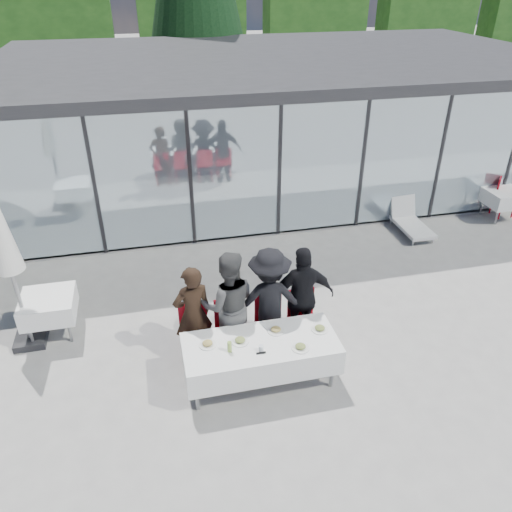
{
  "coord_description": "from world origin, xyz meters",
  "views": [
    {
      "loc": [
        -1.8,
        -5.92,
        5.47
      ],
      "look_at": [
        -0.15,
        1.2,
        1.19
      ],
      "focal_mm": 35.0,
      "sensor_mm": 36.0,
      "label": 1
    }
  ],
  "objects_px": {
    "diner_chair_a": "(194,330)",
    "diner_chair_d": "(302,315)",
    "juice_bottle": "(230,347)",
    "spare_table_right": "(503,197)",
    "plate_c": "(276,330)",
    "market_umbrella": "(1,237)",
    "plate_a": "(208,344)",
    "diner_b": "(229,305)",
    "diner_a": "(193,314)",
    "plate_b": "(240,341)",
    "spare_table_left": "(49,306)",
    "diner_d": "(303,297)",
    "lounger": "(409,220)",
    "diner_chair_b": "(229,325)",
    "spare_chair_b": "(397,195)",
    "diner_c": "(269,300)",
    "plate_extra": "(300,347)",
    "folded_eyeglasses": "(261,353)",
    "dining_table": "(261,353)",
    "diner_chair_c": "(269,320)",
    "spare_chair_a": "(501,195)"
  },
  "relations": [
    {
      "from": "diner_chair_a",
      "to": "market_umbrella",
      "type": "bearing_deg",
      "value": 159.7
    },
    {
      "from": "diner_chair_a",
      "to": "diner_chair_d",
      "type": "height_order",
      "value": "same"
    },
    {
      "from": "diner_chair_d",
      "to": "diner_chair_b",
      "type": "bearing_deg",
      "value": 180.0
    },
    {
      "from": "plate_extra",
      "to": "plate_c",
      "type": "bearing_deg",
      "value": 118.1
    },
    {
      "from": "juice_bottle",
      "to": "plate_extra",
      "type": "bearing_deg",
      "value": -9.52
    },
    {
      "from": "spare_chair_b",
      "to": "folded_eyeglasses",
      "type": "bearing_deg",
      "value": -132.51
    },
    {
      "from": "juice_bottle",
      "to": "spare_chair_a",
      "type": "distance_m",
      "value": 8.84
    },
    {
      "from": "dining_table",
      "to": "diner_d",
      "type": "relative_size",
      "value": 1.28
    },
    {
      "from": "diner_a",
      "to": "plate_c",
      "type": "relative_size",
      "value": 6.56
    },
    {
      "from": "folded_eyeglasses",
      "to": "plate_a",
      "type": "bearing_deg",
      "value": 154.08
    },
    {
      "from": "diner_d",
      "to": "spare_chair_b",
      "type": "bearing_deg",
      "value": -130.41
    },
    {
      "from": "dining_table",
      "to": "diner_d",
      "type": "xyz_separation_m",
      "value": [
        0.88,
        0.78,
        0.35
      ]
    },
    {
      "from": "spare_chair_b",
      "to": "spare_table_left",
      "type": "bearing_deg",
      "value": -159.14
    },
    {
      "from": "diner_a",
      "to": "diner_chair_b",
      "type": "distance_m",
      "value": 0.63
    },
    {
      "from": "diner_a",
      "to": "dining_table",
      "type": "bearing_deg",
      "value": 125.92
    },
    {
      "from": "spare_chair_a",
      "to": "diner_d",
      "type": "bearing_deg",
      "value": -150.7
    },
    {
      "from": "plate_b",
      "to": "diner_d",
      "type": "bearing_deg",
      "value": 31.11
    },
    {
      "from": "plate_extra",
      "to": "market_umbrella",
      "type": "distance_m",
      "value": 4.67
    },
    {
      "from": "diner_chair_a",
      "to": "spare_table_right",
      "type": "xyz_separation_m",
      "value": [
        7.99,
        3.4,
        0.02
      ]
    },
    {
      "from": "spare_table_left",
      "to": "plate_a",
      "type": "bearing_deg",
      "value": -36.72
    },
    {
      "from": "juice_bottle",
      "to": "spare_chair_b",
      "type": "bearing_deg",
      "value": 44.24
    },
    {
      "from": "plate_c",
      "to": "market_umbrella",
      "type": "bearing_deg",
      "value": 158.0
    },
    {
      "from": "diner_d",
      "to": "lounger",
      "type": "bearing_deg",
      "value": -136.5
    },
    {
      "from": "diner_chair_a",
      "to": "spare_table_left",
      "type": "height_order",
      "value": "diner_chair_a"
    },
    {
      "from": "juice_bottle",
      "to": "spare_table_right",
      "type": "bearing_deg",
      "value": 29.22
    },
    {
      "from": "diner_chair_c",
      "to": "spare_chair_b",
      "type": "height_order",
      "value": "same"
    },
    {
      "from": "diner_chair_d",
      "to": "plate_a",
      "type": "xyz_separation_m",
      "value": [
        -1.63,
        -0.64,
        0.24
      ]
    },
    {
      "from": "spare_chair_a",
      "to": "market_umbrella",
      "type": "height_order",
      "value": "market_umbrella"
    },
    {
      "from": "plate_b",
      "to": "diner_a",
      "type": "bearing_deg",
      "value": 130.14
    },
    {
      "from": "diner_d",
      "to": "diner_chair_c",
      "type": "bearing_deg",
      "value": 4.83
    },
    {
      "from": "diner_c",
      "to": "diner_chair_d",
      "type": "relative_size",
      "value": 1.85
    },
    {
      "from": "diner_d",
      "to": "diner_a",
      "type": "bearing_deg",
      "value": 2.08
    },
    {
      "from": "plate_a",
      "to": "juice_bottle",
      "type": "xyz_separation_m",
      "value": [
        0.29,
        -0.2,
        0.06
      ]
    },
    {
      "from": "diner_chair_c",
      "to": "diner_chair_d",
      "type": "height_order",
      "value": "same"
    },
    {
      "from": "juice_bottle",
      "to": "spare_table_right",
      "type": "distance_m",
      "value": 8.69
    },
    {
      "from": "folded_eyeglasses",
      "to": "market_umbrella",
      "type": "bearing_deg",
      "value": 150.55
    },
    {
      "from": "diner_chair_b",
      "to": "diner_chair_d",
      "type": "distance_m",
      "value": 1.2
    },
    {
      "from": "diner_b",
      "to": "spare_table_right",
      "type": "bearing_deg",
      "value": -150.58
    },
    {
      "from": "diner_c",
      "to": "diner_a",
      "type": "bearing_deg",
      "value": 7.16
    },
    {
      "from": "spare_table_left",
      "to": "market_umbrella",
      "type": "distance_m",
      "value": 1.5
    },
    {
      "from": "diner_a",
      "to": "spare_table_right",
      "type": "distance_m",
      "value": 8.68
    },
    {
      "from": "spare_table_left",
      "to": "spare_chair_b",
      "type": "height_order",
      "value": "spare_chair_b"
    },
    {
      "from": "diner_a",
      "to": "plate_c",
      "type": "bearing_deg",
      "value": 140.43
    },
    {
      "from": "diner_chair_d",
      "to": "juice_bottle",
      "type": "distance_m",
      "value": 1.62
    },
    {
      "from": "plate_b",
      "to": "diner_c",
      "type": "bearing_deg",
      "value": 48.81
    },
    {
      "from": "diner_d",
      "to": "plate_b",
      "type": "distance_m",
      "value": 1.37
    },
    {
      "from": "plate_extra",
      "to": "lounger",
      "type": "relative_size",
      "value": 0.19
    },
    {
      "from": "spare_chair_b",
      "to": "lounger",
      "type": "relative_size",
      "value": 0.73
    },
    {
      "from": "lounger",
      "to": "plate_a",
      "type": "bearing_deg",
      "value": -143.6
    },
    {
      "from": "plate_c",
      "to": "spare_table_right",
      "type": "relative_size",
      "value": 0.3
    }
  ]
}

